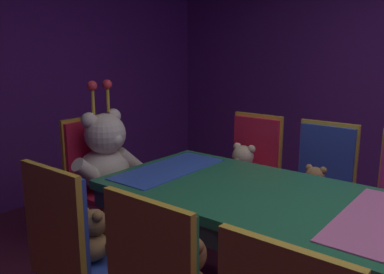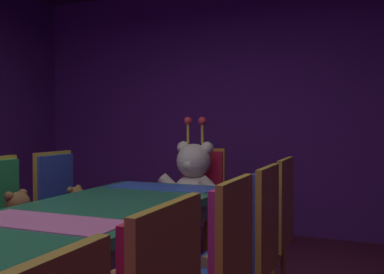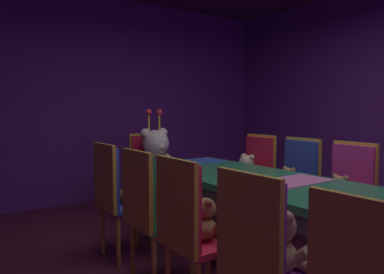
{
  "view_description": "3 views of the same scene",
  "coord_description": "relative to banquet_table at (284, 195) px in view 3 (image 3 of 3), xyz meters",
  "views": [
    {
      "loc": [
        -1.81,
        -0.38,
        1.48
      ],
      "look_at": [
        -0.05,
        1.01,
        0.99
      ],
      "focal_mm": 37.68,
      "sensor_mm": 36.0,
      "label": 1
    },
    {
      "loc": [
        1.41,
        -1.63,
        1.2
      ],
      "look_at": [
        0.24,
        1.22,
        1.11
      ],
      "focal_mm": 41.18,
      "sensor_mm": 36.0,
      "label": 2
    },
    {
      "loc": [
        -2.09,
        -1.81,
        1.28
      ],
      "look_at": [
        0.16,
        1.37,
        0.98
      ],
      "focal_mm": 35.5,
      "sensor_mm": 36.0,
      "label": 3
    }
  ],
  "objects": [
    {
      "name": "chair_right_2",
      "position": [
        0.84,
        0.02,
        -0.06
      ],
      "size": [
        0.42,
        0.41,
        0.98
      ],
      "rotation": [
        0.0,
        0.0,
        3.14
      ],
      "color": "#CC338C",
      "rests_on": "ground_plane"
    },
    {
      "name": "chair_left_1",
      "position": [
        -0.82,
        -0.57,
        -0.06
      ],
      "size": [
        0.42,
        0.41,
        0.98
      ],
      "color": "purple",
      "rests_on": "ground_plane"
    },
    {
      "name": "teddy_right_2",
      "position": [
        0.7,
        0.02,
        -0.08
      ],
      "size": [
        0.22,
        0.28,
        0.26
      ],
      "rotation": [
        0.0,
        0.0,
        3.14
      ],
      "color": "#9E7247",
      "rests_on": "chair_right_2"
    },
    {
      "name": "teddy_left_1",
      "position": [
        -0.68,
        -0.57,
        -0.06
      ],
      "size": [
        0.27,
        0.35,
        0.33
      ],
      "color": "tan",
      "rests_on": "chair_left_1"
    },
    {
      "name": "teddy_left_2",
      "position": [
        -0.69,
        0.02,
        -0.08
      ],
      "size": [
        0.22,
        0.29,
        0.27
      ],
      "color": "olive",
      "rests_on": "chair_left_2"
    },
    {
      "name": "chair_left_3",
      "position": [
        -0.83,
        0.54,
        -0.06
      ],
      "size": [
        0.42,
        0.41,
        0.98
      ],
      "color": "#268C4C",
      "rests_on": "ground_plane"
    },
    {
      "name": "king_teddy_bear",
      "position": [
        0.0,
        1.83,
        0.06
      ],
      "size": [
        0.63,
        0.49,
        0.81
      ],
      "rotation": [
        0.0,
        0.0,
        -1.57
      ],
      "color": "silver",
      "rests_on": "throne_chair"
    },
    {
      "name": "chair_right_4",
      "position": [
        0.84,
        1.12,
        -0.06
      ],
      "size": [
        0.42,
        0.41,
        0.98
      ],
      "rotation": [
        0.0,
        0.0,
        3.14
      ],
      "color": "red",
      "rests_on": "ground_plane"
    },
    {
      "name": "wall_back",
      "position": [
        0.0,
        3.2,
        0.74
      ],
      "size": [
        5.2,
        0.12,
        2.8
      ],
      "primitive_type": "cube",
      "color": "#59267F",
      "rests_on": "ground_plane"
    },
    {
      "name": "teddy_left_4",
      "position": [
        -0.68,
        1.13,
        -0.08
      ],
      "size": [
        0.22,
        0.29,
        0.27
      ],
      "color": "olive",
      "rests_on": "chair_left_4"
    },
    {
      "name": "throne_chair",
      "position": [
        0.0,
        2.0,
        -0.06
      ],
      "size": [
        0.41,
        0.42,
        0.98
      ],
      "rotation": [
        0.0,
        0.0,
        -1.57
      ],
      "color": "red",
      "rests_on": "ground_plane"
    },
    {
      "name": "chair_left_2",
      "position": [
        -0.83,
        0.02,
        -0.06
      ],
      "size": [
        0.42,
        0.41,
        0.98
      ],
      "color": "red",
      "rests_on": "ground_plane"
    },
    {
      "name": "teddy_right_4",
      "position": [
        0.69,
        1.12,
        -0.06
      ],
      "size": [
        0.27,
        0.35,
        0.33
      ],
      "rotation": [
        0.0,
        0.0,
        3.14
      ],
      "color": "beige",
      "rests_on": "chair_right_4"
    },
    {
      "name": "chair_left_4",
      "position": [
        -0.82,
        1.13,
        -0.06
      ],
      "size": [
        0.42,
        0.41,
        0.98
      ],
      "color": "#2D47B2",
      "rests_on": "ground_plane"
    },
    {
      "name": "chair_right_3",
      "position": [
        0.85,
        0.57,
        -0.06
      ],
      "size": [
        0.42,
        0.41,
        0.98
      ],
      "rotation": [
        0.0,
        0.0,
        3.14
      ],
      "color": "#2D47B2",
      "rests_on": "ground_plane"
    },
    {
      "name": "teddy_right_3",
      "position": [
        0.71,
        0.57,
        -0.09
      ],
      "size": [
        0.21,
        0.27,
        0.26
      ],
      "rotation": [
        0.0,
        0.0,
        3.14
      ],
      "color": "#9E7247",
      "rests_on": "chair_right_3"
    },
    {
      "name": "teddy_left_3",
      "position": [
        -0.68,
        0.54,
        -0.06
      ],
      "size": [
        0.26,
        0.34,
        0.32
      ],
      "color": "brown",
      "rests_on": "chair_left_3"
    },
    {
      "name": "banquet_table",
      "position": [
        0.0,
        0.0,
        0.0
      ],
      "size": [
        0.9,
        2.91,
        0.75
      ],
      "color": "#26724C",
      "rests_on": "ground_plane"
    }
  ]
}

